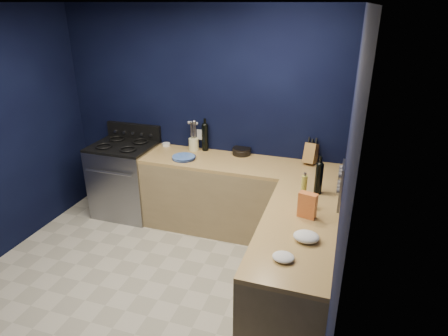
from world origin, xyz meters
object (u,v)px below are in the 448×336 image
at_px(plate_stack, 184,157).
at_px(knife_block, 311,153).
at_px(gas_range, 126,180).
at_px(crouton_bag, 307,205).
at_px(utensil_crock, 194,144).

relative_size(plate_stack, knife_block, 1.17).
bearing_deg(gas_range, plate_stack, -5.41).
bearing_deg(crouton_bag, plate_stack, 163.11).
distance_m(plate_stack, knife_block, 1.48).
distance_m(plate_stack, utensil_crock, 0.32).
relative_size(plate_stack, utensil_crock, 1.77).
bearing_deg(utensil_crock, knife_block, 1.28).
relative_size(knife_block, crouton_bag, 1.02).
xyz_separation_m(plate_stack, crouton_bag, (1.54, -0.91, 0.10)).
relative_size(gas_range, utensil_crock, 6.08).
height_order(gas_range, crouton_bag, crouton_bag).
bearing_deg(crouton_bag, gas_range, 171.31).
height_order(plate_stack, crouton_bag, crouton_bag).
xyz_separation_m(plate_stack, knife_block, (1.43, 0.35, 0.10)).
bearing_deg(gas_range, crouton_bag, -22.42).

